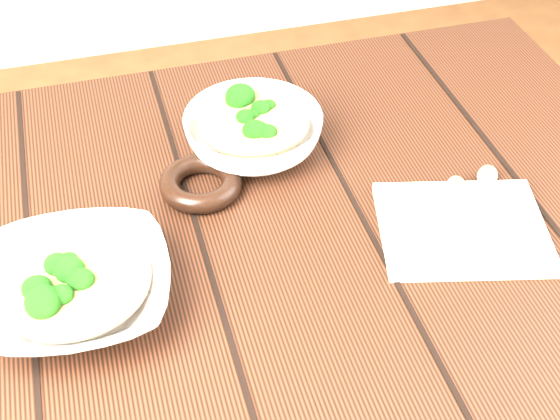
% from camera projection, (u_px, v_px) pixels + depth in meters
% --- Properties ---
extents(table, '(1.20, 0.80, 0.75)m').
position_uv_depth(table, '(224.00, 308.00, 1.01)').
color(table, '#361A0F').
rests_on(table, ground).
extents(soup_bowl_front, '(0.23, 0.23, 0.06)m').
position_uv_depth(soup_bowl_front, '(75.00, 288.00, 0.84)').
color(soup_bowl_front, silver).
rests_on(soup_bowl_front, table).
extents(soup_bowl_back, '(0.24, 0.24, 0.07)m').
position_uv_depth(soup_bowl_back, '(253.00, 132.00, 1.04)').
color(soup_bowl_back, silver).
rests_on(soup_bowl_back, table).
extents(trivet, '(0.11, 0.11, 0.03)m').
position_uv_depth(trivet, '(201.00, 183.00, 0.99)').
color(trivet, black).
rests_on(trivet, table).
extents(napkin, '(0.23, 0.21, 0.01)m').
position_uv_depth(napkin, '(462.00, 228.00, 0.94)').
color(napkin, beige).
rests_on(napkin, table).
extents(spoon_left, '(0.09, 0.15, 0.01)m').
position_uv_depth(spoon_left, '(455.00, 204.00, 0.96)').
color(spoon_left, '#B4B19F').
rests_on(spoon_left, napkin).
extents(spoon_right, '(0.11, 0.14, 0.01)m').
position_uv_depth(spoon_right, '(484.00, 191.00, 0.98)').
color(spoon_right, '#B4B19F').
rests_on(spoon_right, napkin).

